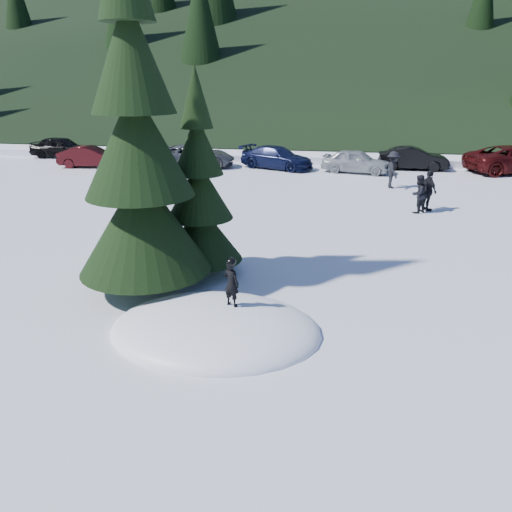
% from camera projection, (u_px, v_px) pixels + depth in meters
% --- Properties ---
extents(ground, '(200.00, 200.00, 0.00)m').
position_uv_depth(ground, '(215.00, 331.00, 10.50)').
color(ground, white).
rests_on(ground, ground).
extents(snow_mound, '(4.48, 3.52, 0.96)m').
position_uv_depth(snow_mound, '(215.00, 331.00, 10.50)').
color(snow_mound, white).
rests_on(snow_mound, ground).
extents(forest_hillside, '(200.00, 60.00, 25.00)m').
position_uv_depth(forest_hillside, '(332.00, 9.00, 56.40)').
color(forest_hillside, black).
rests_on(forest_hillside, ground).
extents(spruce_tall, '(3.20, 3.20, 8.60)m').
position_uv_depth(spruce_tall, '(138.00, 157.00, 11.42)').
color(spruce_tall, black).
rests_on(spruce_tall, ground).
extents(spruce_short, '(2.20, 2.20, 5.37)m').
position_uv_depth(spruce_short, '(199.00, 197.00, 12.96)').
color(spruce_short, black).
rests_on(spruce_short, ground).
extents(child_skier, '(0.43, 0.36, 0.99)m').
position_uv_depth(child_skier, '(231.00, 283.00, 10.41)').
color(child_skier, black).
rests_on(child_skier, snow_mound).
extents(adult_0, '(0.91, 0.93, 1.50)m').
position_uv_depth(adult_0, '(418.00, 194.00, 19.53)').
color(adult_0, black).
rests_on(adult_0, ground).
extents(adult_1, '(0.79, 1.03, 1.63)m').
position_uv_depth(adult_1, '(428.00, 191.00, 19.82)').
color(adult_1, black).
rests_on(adult_1, ground).
extents(adult_2, '(0.82, 1.22, 1.76)m').
position_uv_depth(adult_2, '(393.00, 170.00, 23.97)').
color(adult_2, black).
rests_on(adult_2, ground).
extents(car_0, '(4.10, 1.66, 1.39)m').
position_uv_depth(car_0, '(61.00, 147.00, 33.38)').
color(car_0, black).
rests_on(car_0, ground).
extents(car_1, '(3.91, 1.78, 1.24)m').
position_uv_depth(car_1, '(91.00, 157.00, 29.77)').
color(car_1, '#33090B').
rests_on(car_1, ground).
extents(car_2, '(5.20, 3.17, 1.35)m').
position_uv_depth(car_2, '(194.00, 156.00, 29.71)').
color(car_2, '#4A4E52').
rests_on(car_2, ground).
extents(car_3, '(4.80, 3.37, 1.29)m').
position_uv_depth(car_3, '(277.00, 158.00, 29.29)').
color(car_3, '#0E1434').
rests_on(car_3, ground).
extents(car_4, '(4.07, 2.37, 1.30)m').
position_uv_depth(car_4, '(356.00, 161.00, 27.97)').
color(car_4, '#9B9FA3').
rests_on(car_4, ground).
extents(car_5, '(3.97, 1.44, 1.30)m').
position_uv_depth(car_5, '(413.00, 158.00, 28.95)').
color(car_5, black).
rests_on(car_5, ground).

